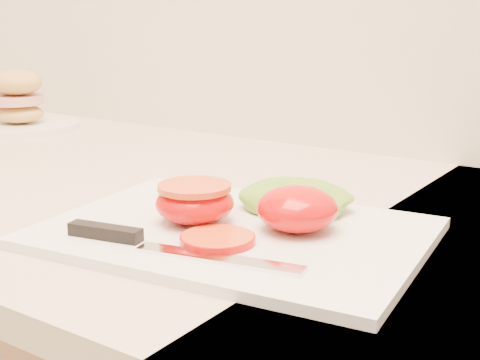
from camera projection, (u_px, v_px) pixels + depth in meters
The scene contains 7 objects.
cutting_board at pixel (234, 233), 0.64m from camera, with size 0.35×0.26×0.01m, color silver.
tomato_half_dome at pixel (297, 209), 0.62m from camera, with size 0.08×0.08×0.04m, color #D60101.
tomato_half_cut at pixel (195, 201), 0.65m from camera, with size 0.08×0.08×0.04m.
tomato_slice_0 at pixel (218, 239), 0.60m from camera, with size 0.07×0.07×0.01m, color #E95121.
lettuce_leaf_0 at pixel (295, 199), 0.69m from camera, with size 0.12×0.09×0.03m, color #84B12E.
knife at pixel (147, 242), 0.59m from camera, with size 0.23×0.05×0.01m.
sandwich_plate at pixel (18, 109), 1.20m from camera, with size 0.22×0.22×0.11m.
Camera 1 is at (0.43, 1.08, 1.14)m, focal length 50.00 mm.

